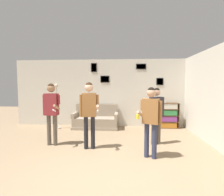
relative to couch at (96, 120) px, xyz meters
The scene contains 11 objects.
ground_plane 3.89m from the couch, 80.32° to the right, with size 20.00×20.00×0.00m, color #937A5B.
wall_back 1.31m from the couch, 32.28° to the left, with size 8.07×0.08×2.70m.
wall_right 4.06m from the couch, 26.05° to the right, with size 0.06×6.61×2.70m.
couch is the anchor object (origin of this frame).
bookshelf 2.79m from the couch, ahead, with size 0.86×0.30×0.98m.
floor_lamp 1.60m from the couch, behind, with size 0.28×0.28×1.72m.
person_player_foreground_left 2.35m from the couch, 113.49° to the right, with size 0.50×0.47×1.72m.
person_player_foreground_center 2.38m from the couch, 84.66° to the right, with size 0.54×0.45×1.74m.
person_watcher_holding_cup 3.28m from the couch, 57.59° to the right, with size 0.57×0.36×1.63m.
person_spectator_near_bookshelf 2.75m from the couch, 41.13° to the right, with size 0.46×0.33×1.60m.
drinking_cup 2.77m from the couch, ahead, with size 0.08×0.08×0.11m.
Camera 1 is at (0.48, -2.84, 1.67)m, focal length 28.00 mm.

